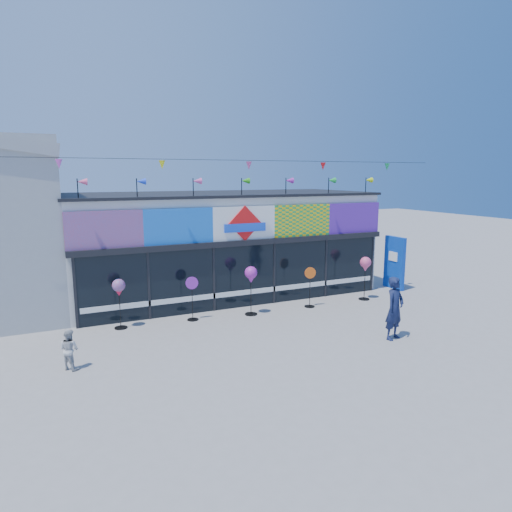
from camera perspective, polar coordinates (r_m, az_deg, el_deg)
ground at (r=14.08m, az=4.16°, el=-9.89°), size 80.00×80.00×0.00m
kite_shop at (r=18.86m, az=-4.48°, el=1.66°), size 16.00×5.70×5.31m
blue_sign at (r=20.30m, az=16.92°, el=-0.79°), size 0.20×1.12×2.24m
spinner_0 at (r=14.95m, az=-16.77°, el=-3.97°), size 0.41×0.41×1.61m
spinner_1 at (r=15.40m, az=-7.97°, el=-5.14°), size 0.42×0.38×1.48m
spinner_2 at (r=15.70m, az=-0.64°, el=-2.54°), size 0.43×0.43×1.72m
spinner_3 at (r=16.87m, az=6.76°, el=-3.75°), size 0.42×0.38×1.49m
spinner_4 at (r=18.13m, az=13.52°, el=-1.16°), size 0.43×0.43×1.70m
adult_man at (r=14.11m, az=16.95°, el=-6.27°), size 0.79×0.63×1.88m
child at (r=12.51m, az=-22.31°, el=-10.74°), size 0.56×0.57×1.04m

